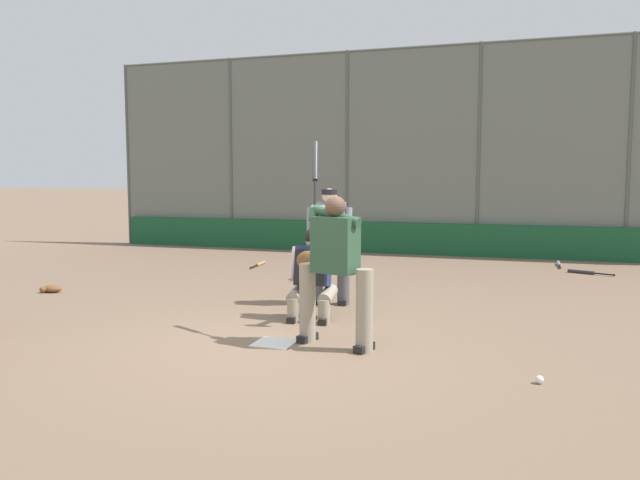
# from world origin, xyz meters

# --- Properties ---
(ground_plane) EXTENTS (160.00, 160.00, 0.00)m
(ground_plane) POSITION_xyz_m (0.00, 0.00, 0.00)
(ground_plane) COLOR #7A604C
(home_plate_marker) EXTENTS (0.43, 0.43, 0.01)m
(home_plate_marker) POSITION_xyz_m (0.00, 0.00, 0.01)
(home_plate_marker) COLOR white
(home_plate_marker) RESTS_ON ground_plane
(backstop_fence) EXTENTS (15.63, 0.08, 4.84)m
(backstop_fence) POSITION_xyz_m (0.00, -8.54, 2.51)
(backstop_fence) COLOR #515651
(backstop_fence) RESTS_ON ground_plane
(padding_wall) EXTENTS (15.24, 0.18, 0.74)m
(padding_wall) POSITION_xyz_m (0.00, -8.44, 0.37)
(padding_wall) COLOR #19512D
(padding_wall) RESTS_ON ground_plane
(bleachers_beyond) EXTENTS (10.88, 1.95, 1.16)m
(bleachers_beyond) POSITION_xyz_m (-2.35, -10.69, 0.38)
(bleachers_beyond) COLOR slate
(bleachers_beyond) RESTS_ON ground_plane
(batter_at_plate) EXTENTS (0.89, 0.87, 2.23)m
(batter_at_plate) POSITION_xyz_m (-0.65, -0.11, 0.88)
(batter_at_plate) COLOR gray
(batter_at_plate) RESTS_ON ground_plane
(catcher_behind_plate) EXTENTS (0.62, 0.74, 1.17)m
(catcher_behind_plate) POSITION_xyz_m (-0.02, -1.20, 0.61)
(catcher_behind_plate) COLOR gray
(catcher_behind_plate) RESTS_ON ground_plane
(umpire_home) EXTENTS (0.67, 0.45, 1.66)m
(umpire_home) POSITION_xyz_m (0.05, -2.20, 0.89)
(umpire_home) COLOR #4C4C51
(umpire_home) RESTS_ON ground_plane
(spare_bat_near_backstop) EXTENTS (0.07, 0.88, 0.07)m
(spare_bat_near_backstop) POSITION_xyz_m (-3.29, -7.43, 0.03)
(spare_bat_near_backstop) COLOR black
(spare_bat_near_backstop) RESTS_ON ground_plane
(spare_bat_by_padding) EXTENTS (0.13, 0.87, 0.07)m
(spare_bat_by_padding) POSITION_xyz_m (2.59, -5.53, 0.03)
(spare_bat_by_padding) COLOR black
(spare_bat_by_padding) RESTS_ON ground_plane
(spare_bat_third_base_side) EXTENTS (0.80, 0.37, 0.07)m
(spare_bat_third_base_side) POSITION_xyz_m (-3.69, -6.39, 0.03)
(spare_bat_third_base_side) COLOR black
(spare_bat_third_base_side) RESTS_ON ground_plane
(fielding_glove_on_dirt) EXTENTS (0.33, 0.25, 0.12)m
(fielding_glove_on_dirt) POSITION_xyz_m (4.52, -1.75, 0.06)
(fielding_glove_on_dirt) COLOR brown
(fielding_glove_on_dirt) RESTS_ON ground_plane
(baseball_loose) EXTENTS (0.07, 0.07, 0.07)m
(baseball_loose) POSITION_xyz_m (-2.72, 0.52, 0.04)
(baseball_loose) COLOR white
(baseball_loose) RESTS_ON ground_plane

